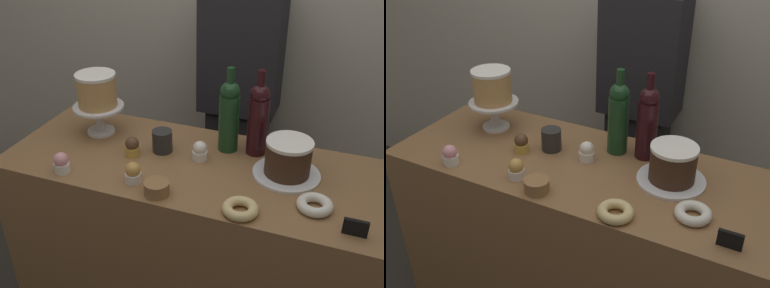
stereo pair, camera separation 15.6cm
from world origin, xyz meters
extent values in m
cube|color=#BCB7A8|center=(0.00, 0.85, 1.30)|extent=(6.00, 0.05, 2.60)
cube|color=brown|center=(0.00, 0.00, 0.45)|extent=(1.39, 0.55, 0.91)
cylinder|color=silver|center=(-0.43, 0.09, 0.91)|extent=(0.11, 0.11, 0.01)
cylinder|color=silver|center=(-0.43, 0.09, 0.97)|extent=(0.04, 0.04, 0.10)
cylinder|color=silver|center=(-0.43, 0.09, 1.02)|extent=(0.20, 0.20, 0.01)
cylinder|color=tan|center=(-0.43, 0.09, 1.09)|extent=(0.15, 0.15, 0.12)
cylinder|color=white|center=(-0.43, 0.09, 1.15)|extent=(0.16, 0.16, 0.01)
cylinder|color=white|center=(0.33, 0.04, 0.91)|extent=(0.23, 0.23, 0.01)
cylinder|color=#3D2619|center=(0.33, 0.04, 0.97)|extent=(0.16, 0.16, 0.11)
cylinder|color=white|center=(0.33, 0.04, 1.04)|extent=(0.16, 0.16, 0.01)
cylinder|color=black|center=(0.20, 0.16, 1.02)|extent=(0.08, 0.08, 0.22)
sphere|color=black|center=(0.20, 0.16, 1.14)|extent=(0.07, 0.07, 0.07)
cylinder|color=black|center=(0.20, 0.16, 1.20)|extent=(0.03, 0.03, 0.08)
cylinder|color=#193D1E|center=(0.09, 0.15, 1.02)|extent=(0.08, 0.08, 0.22)
sphere|color=#193D1E|center=(0.09, 0.15, 1.14)|extent=(0.07, 0.07, 0.07)
cylinder|color=#193D1E|center=(0.09, 0.15, 1.20)|extent=(0.03, 0.03, 0.08)
cylinder|color=white|center=(-0.14, -0.18, 0.92)|extent=(0.06, 0.06, 0.03)
sphere|color=#CC9347|center=(-0.14, -0.18, 0.96)|extent=(0.05, 0.05, 0.05)
cylinder|color=white|center=(-0.41, -0.21, 0.92)|extent=(0.06, 0.06, 0.03)
sphere|color=pink|center=(-0.41, -0.21, 0.96)|extent=(0.05, 0.05, 0.05)
cylinder|color=gold|center=(-0.23, -0.02, 0.92)|extent=(0.06, 0.06, 0.03)
sphere|color=brown|center=(-0.23, -0.02, 0.96)|extent=(0.05, 0.05, 0.05)
cylinder|color=white|center=(0.02, 0.04, 0.92)|extent=(0.06, 0.06, 0.03)
sphere|color=white|center=(0.02, 0.04, 0.96)|extent=(0.05, 0.05, 0.05)
torus|color=silver|center=(0.45, -0.12, 0.92)|extent=(0.11, 0.11, 0.03)
torus|color=#E0C17F|center=(0.24, -0.22, 0.92)|extent=(0.11, 0.11, 0.03)
cylinder|color=olive|center=(-0.04, -0.21, 0.91)|extent=(0.08, 0.08, 0.01)
cylinder|color=olive|center=(-0.04, -0.21, 0.92)|extent=(0.08, 0.08, 0.01)
cylinder|color=olive|center=(-0.04, -0.21, 0.94)|extent=(0.08, 0.08, 0.01)
cylinder|color=olive|center=(-0.04, -0.21, 0.95)|extent=(0.08, 0.08, 0.01)
cube|color=black|center=(0.57, -0.20, 0.93)|extent=(0.07, 0.01, 0.05)
cylinder|color=#282828|center=(-0.14, 0.04, 0.95)|extent=(0.08, 0.08, 0.08)
cube|color=black|center=(0.00, 0.64, 0.42)|extent=(0.28, 0.18, 0.85)
cube|color=#232328|center=(0.00, 0.64, 1.12)|extent=(0.36, 0.22, 0.55)
camera|label=1|loc=(0.48, -1.27, 1.76)|focal=41.42mm
camera|label=2|loc=(0.62, -1.21, 1.76)|focal=41.42mm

